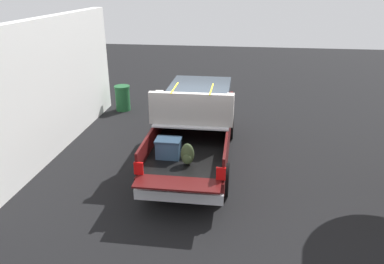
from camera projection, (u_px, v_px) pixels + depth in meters
The scene contains 4 objects.
ground_plane at pixel (195, 160), 10.61m from camera, with size 40.00×40.00×0.00m, color black.
pickup_truck at pixel (196, 123), 10.58m from camera, with size 6.05×2.10×2.23m.
building_facade at pixel (52, 86), 10.71m from camera, with size 8.28×0.36×3.84m, color white.
trash_can at pixel (123, 98), 14.51m from camera, with size 0.60×0.60×0.98m.
Camera 1 is at (-9.45, -1.19, 4.74)m, focal length 34.71 mm.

